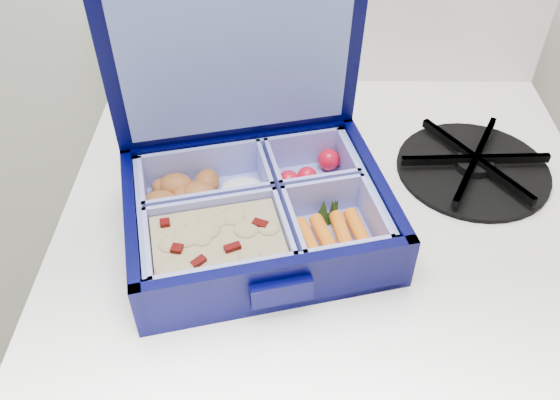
# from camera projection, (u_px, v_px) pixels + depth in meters

# --- Properties ---
(stove) EXTENTS (0.53, 0.53, 0.80)m
(stove) POSITION_uv_depth(u_px,v_px,m) (316.00, 392.00, 0.88)
(stove) COLOR white
(stove) RESTS_ON floor
(bento_box) EXTENTS (0.27, 0.23, 0.06)m
(bento_box) POSITION_uv_depth(u_px,v_px,m) (258.00, 213.00, 0.54)
(bento_box) COLOR #000031
(bento_box) RESTS_ON stove
(burner_grate) EXTENTS (0.17, 0.17, 0.02)m
(burner_grate) POSITION_uv_depth(u_px,v_px,m) (474.00, 163.00, 0.62)
(burner_grate) COLOR black
(burner_grate) RESTS_ON stove
(burner_grate_rear) EXTENTS (0.22, 0.22, 0.02)m
(burner_grate_rear) POSITION_uv_depth(u_px,v_px,m) (236.00, 129.00, 0.67)
(burner_grate_rear) COLOR black
(burner_grate_rear) RESTS_ON stove
(fork) EXTENTS (0.06, 0.18, 0.01)m
(fork) POSITION_uv_depth(u_px,v_px,m) (269.00, 147.00, 0.65)
(fork) COLOR silver
(fork) RESTS_ON stove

